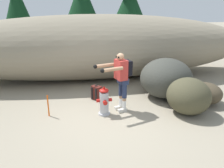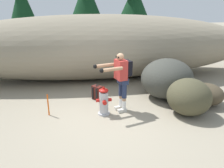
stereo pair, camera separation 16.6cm
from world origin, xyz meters
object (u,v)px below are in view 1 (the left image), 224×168
Objects in this scene: boulder_mid at (205,93)px; survey_stake at (48,106)px; boulder_small at (189,96)px; fire_hydrant at (104,102)px; boulder_large at (166,78)px; utility_worker at (121,75)px; spare_backpack at (97,93)px.

boulder_mid is 4.57m from survey_stake.
fire_hydrant is at bearing 171.09° from boulder_small.
survey_stake is (-3.60, -0.70, -0.33)m from boulder_large.
boulder_large reaches higher than fire_hydrant.
fire_hydrant is 1.49m from survey_stake.
utility_worker reaches higher than boulder_small.
utility_worker is 1.36m from spare_backpack.
boulder_small reaches higher than survey_stake.
boulder_mid is at bearing -56.53° from spare_backpack.
utility_worker is at bearing 164.32° from boulder_small.
fire_hydrant is 0.48× the size of utility_worker.
spare_backpack is at bearing 93.82° from fire_hydrant.
utility_worker is 0.99× the size of boulder_large.
fire_hydrant is 1.68× the size of spare_backpack.
survey_stake is (-4.57, 0.00, -0.02)m from boulder_mid.
utility_worker is 2.74× the size of survey_stake.
fire_hydrant reaches higher than survey_stake.
boulder_small reaches higher than spare_backpack.
fire_hydrant reaches higher than boulder_mid.
boulder_small is at bearing -147.95° from boulder_mid.
spare_backpack is 1.66m from survey_stake.
boulder_mid is (2.61, 0.03, -0.73)m from utility_worker.
utility_worker is 1.64× the size of boulder_mid.
utility_worker is (0.49, 0.14, 0.68)m from fire_hydrant.
boulder_small is 1.98× the size of survey_stake.
utility_worker reaches higher than survey_stake.
boulder_large is 1.25m from boulder_small.
utility_worker is at bearing -179.27° from boulder_mid.
spare_backpack is at bearing 32.25° from survey_stake.
boulder_mid is 1.01m from boulder_small.
boulder_large is 2.76× the size of survey_stake.
utility_worker is at bearing 16.35° from fire_hydrant.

